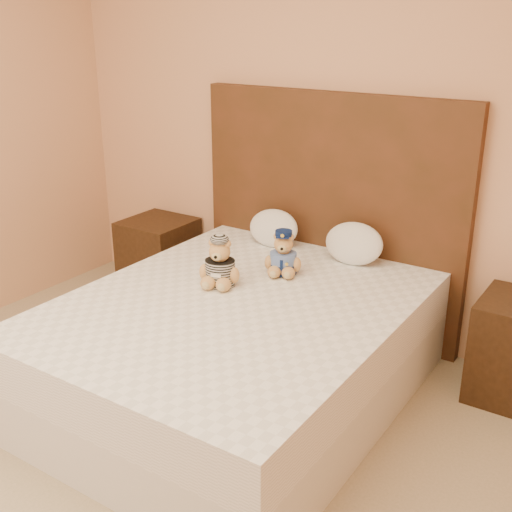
{
  "coord_description": "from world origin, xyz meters",
  "views": [
    {
      "loc": [
        1.73,
        -1.23,
        1.93
      ],
      "look_at": [
        -0.04,
        1.45,
        0.71
      ],
      "focal_mm": 45.0,
      "sensor_mm": 36.0,
      "label": 1
    }
  ],
  "objects": [
    {
      "name": "room_walls",
      "position": [
        0.0,
        0.46,
        1.81
      ],
      "size": [
        4.04,
        4.52,
        2.72
      ],
      "color": "tan",
      "rests_on": "ground"
    },
    {
      "name": "bed",
      "position": [
        0.0,
        1.2,
        0.28
      ],
      "size": [
        1.6,
        2.0,
        0.55
      ],
      "color": "white",
      "rests_on": "ground"
    },
    {
      "name": "headboard",
      "position": [
        0.0,
        2.21,
        0.75
      ],
      "size": [
        1.75,
        0.08,
        1.5
      ],
      "primitive_type": "cube",
      "color": "#522A18",
      "rests_on": "ground"
    },
    {
      "name": "nightstand_left",
      "position": [
        -1.25,
        2.0,
        0.28
      ],
      "size": [
        0.45,
        0.45,
        0.55
      ],
      "primitive_type": "cube",
      "color": "#351F10",
      "rests_on": "ground"
    },
    {
      "name": "teddy_police",
      "position": [
        0.01,
        1.65,
        0.68
      ],
      "size": [
        0.28,
        0.28,
        0.25
      ],
      "primitive_type": null,
      "rotation": [
        0.0,
        0.0,
        0.4
      ],
      "color": "#C4834C",
      "rests_on": "bed"
    },
    {
      "name": "teddy_prisoner",
      "position": [
        -0.19,
        1.33,
        0.68
      ],
      "size": [
        0.29,
        0.29,
        0.26
      ],
      "primitive_type": null,
      "rotation": [
        0.0,
        0.0,
        0.32
      ],
      "color": "#C4834C",
      "rests_on": "bed"
    },
    {
      "name": "pillow_left",
      "position": [
        -0.3,
        2.03,
        0.67
      ],
      "size": [
        0.34,
        0.22,
        0.24
      ],
      "primitive_type": "ellipsoid",
      "color": "white",
      "rests_on": "bed"
    },
    {
      "name": "pillow_right",
      "position": [
        0.26,
        2.03,
        0.68
      ],
      "size": [
        0.36,
        0.23,
        0.25
      ],
      "primitive_type": "ellipsoid",
      "color": "white",
      "rests_on": "bed"
    }
  ]
}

